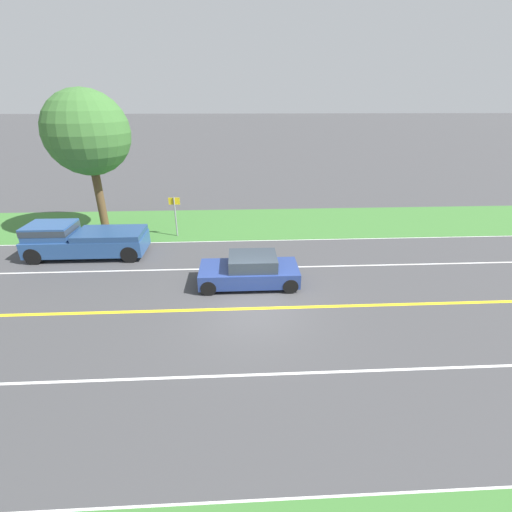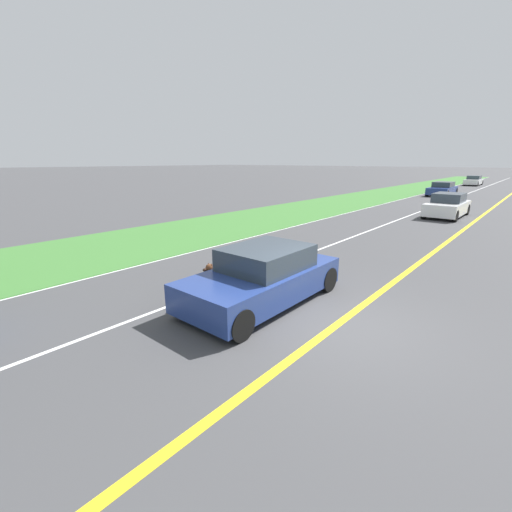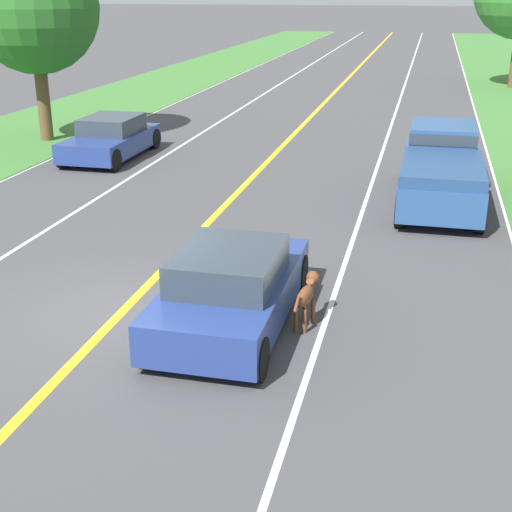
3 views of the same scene
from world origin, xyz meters
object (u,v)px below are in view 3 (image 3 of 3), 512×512
ego_car (231,288)px  pickup_truck (441,166)px  dog (307,294)px  roadside_tree_left_near (34,8)px  oncoming_car (111,138)px

ego_car → pickup_truck: (3.38, 8.43, 0.27)m
dog → ego_car: bearing=-160.0°
pickup_truck → ego_car: bearing=-111.8°
pickup_truck → roadside_tree_left_near: 15.07m
dog → roadside_tree_left_near: bearing=141.2°
dog → roadside_tree_left_near: roadside_tree_left_near is taller
ego_car → oncoming_car: (-7.10, 11.00, -0.01)m
oncoming_car → roadside_tree_left_near: size_ratio=0.62×
dog → roadside_tree_left_near: 17.76m
dog → pickup_truck: (2.15, 8.18, 0.35)m
pickup_truck → oncoming_car: pickup_truck is taller
ego_car → dog: ego_car is taller
ego_car → pickup_truck: size_ratio=0.73×
pickup_truck → dog: bearing=-104.8°
roadside_tree_left_near → ego_car: bearing=-50.9°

